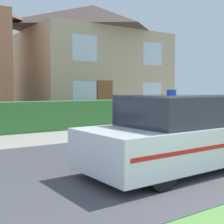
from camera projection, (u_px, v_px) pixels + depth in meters
road_strip at (106, 164)px, 6.69m from camera, size 28.00×5.83×0.01m
garden_hedge at (45, 116)px, 12.23m from camera, size 9.22×0.77×1.16m
police_car at (180, 136)px, 6.19m from camera, size 4.28×1.82×1.59m
house_right at (93, 60)px, 19.11m from camera, size 8.46×6.17×6.75m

